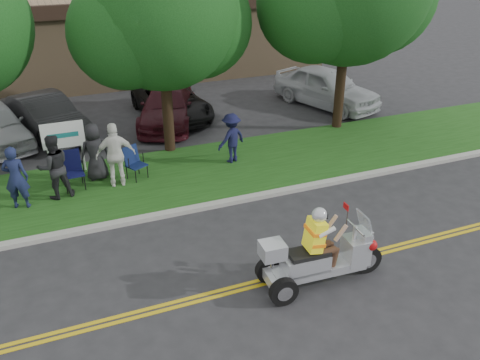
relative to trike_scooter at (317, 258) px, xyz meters
name	(u,v)px	position (x,y,z in m)	size (l,w,h in m)	color
ground	(232,275)	(-1.58, 0.95, -0.66)	(120.00, 120.00, 0.00)	#28282B
centerline_near	(242,290)	(-1.58, 0.37, -0.65)	(60.00, 0.10, 0.01)	gold
centerline_far	(239,285)	(-1.58, 0.53, -0.65)	(60.00, 0.10, 0.01)	gold
curb	(192,209)	(-1.58, 4.00, -0.60)	(60.00, 0.25, 0.12)	#A8A89E
grass_verge	(171,177)	(-1.58, 6.15, -0.61)	(60.00, 4.00, 0.10)	#1B4813
commercial_building	(138,30)	(0.42, 19.93, 1.35)	(18.00, 8.20, 4.00)	#9E7F5B
tree_mid	(163,18)	(-1.03, 8.19, 3.77)	(5.88, 4.80, 7.05)	#332114
business_sign	(63,138)	(-4.48, 7.55, 0.60)	(1.25, 0.06, 1.75)	silver
trike_scooter	(317,258)	(0.00, 0.00, 0.00)	(2.89, 0.98, 1.89)	black
lawn_chair_a	(72,167)	(-4.41, 6.49, 0.07)	(0.62, 0.64, 1.11)	black
lawn_chair_b	(134,160)	(-2.63, 6.45, 0.00)	(0.71, 0.72, 0.99)	black
spectator_adult_left	(16,178)	(-5.87, 5.80, 0.33)	(0.65, 0.42, 1.77)	#192147
spectator_adult_mid	(54,167)	(-4.89, 6.01, 0.37)	(0.90, 0.70, 1.86)	black
spectator_adult_right	(116,155)	(-3.18, 6.12, 0.41)	(1.13, 0.47, 1.93)	white
spectator_chair_a	(231,138)	(0.52, 6.45, 0.26)	(1.05, 0.60, 1.62)	#141639
spectator_chair_b	(95,152)	(-3.69, 6.81, 0.32)	(0.85, 0.55, 1.74)	black
parked_car_left	(46,116)	(-4.85, 11.31, 0.09)	(1.58, 4.54, 1.50)	#28282A
parked_car_mid	(171,101)	(-0.08, 11.59, 0.00)	(2.19, 4.76, 1.32)	black
parked_car_right	(168,106)	(-0.38, 11.01, 0.03)	(1.93, 4.76, 1.38)	#410F18
parked_car_far_right	(326,87)	(6.42, 10.52, 0.17)	(1.96, 4.88, 1.66)	#B5B8BD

